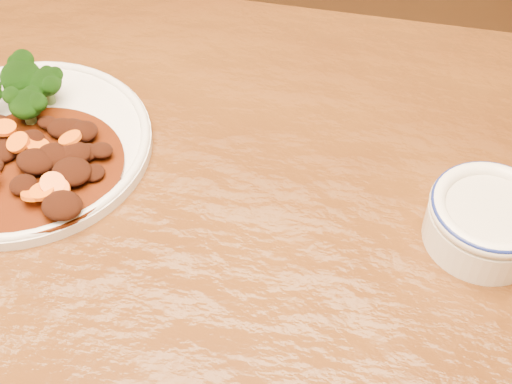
% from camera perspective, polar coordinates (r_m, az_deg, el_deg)
% --- Properties ---
extents(dining_table, '(1.57, 1.03, 0.75)m').
position_cam_1_polar(dining_table, '(0.82, -8.26, -6.96)').
color(dining_table, '#582F0F').
rests_on(dining_table, ground).
extents(dinner_plate, '(0.30, 0.30, 0.02)m').
position_cam_1_polar(dinner_plate, '(0.87, -18.17, 3.64)').
color(dinner_plate, white).
rests_on(dinner_plate, dining_table).
extents(mince_stew, '(0.20, 0.20, 0.03)m').
position_cam_1_polar(mince_stew, '(0.82, -16.57, 2.40)').
color(mince_stew, '#4A1C07').
rests_on(mince_stew, dinner_plate).
extents(dip_bowl, '(0.12, 0.12, 0.06)m').
position_cam_1_polar(dip_bowl, '(0.75, 18.06, -2.06)').
color(dip_bowl, white).
rests_on(dip_bowl, dining_table).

